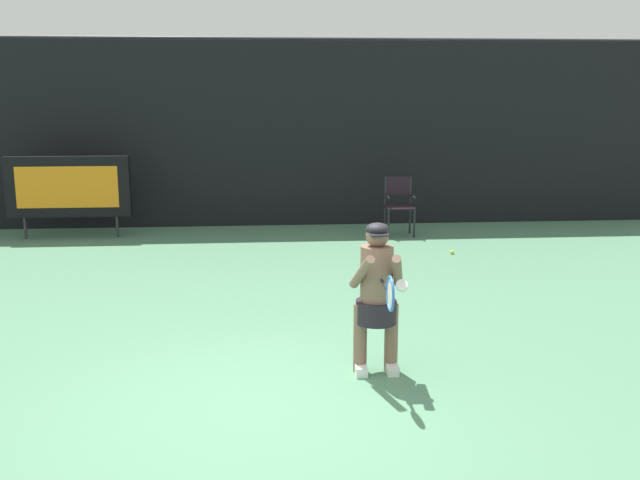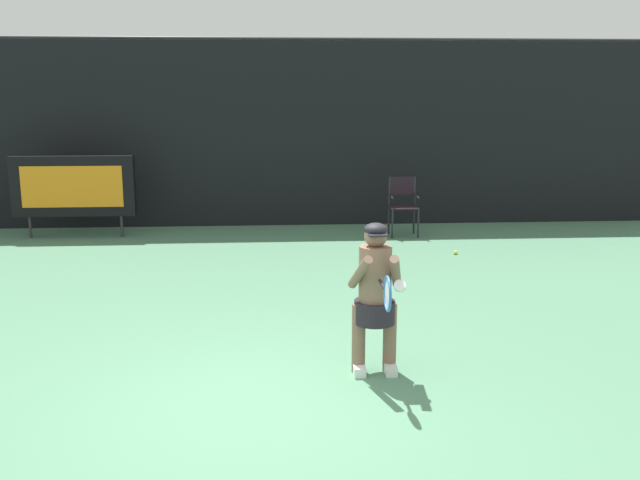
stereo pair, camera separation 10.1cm
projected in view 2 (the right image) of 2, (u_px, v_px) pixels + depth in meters
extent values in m
cube|color=#4D7D5D|center=(259.00, 406.00, 6.22)|extent=(18.00, 22.00, 0.02)
cube|color=black|center=(264.00, 135.00, 14.15)|extent=(18.00, 0.12, 3.60)
cylinder|color=#38383D|center=(262.00, 38.00, 13.78)|extent=(18.00, 0.05, 0.05)
cube|color=black|center=(73.00, 186.00, 13.10)|extent=(2.20, 0.20, 1.10)
cube|color=orange|center=(72.00, 187.00, 13.00)|extent=(1.80, 0.01, 0.75)
cylinder|color=#2D2D33|center=(30.00, 227.00, 13.20)|extent=(0.05, 0.05, 0.40)
cylinder|color=#2D2D33|center=(122.00, 226.00, 13.31)|extent=(0.05, 0.05, 0.40)
cylinder|color=black|center=(392.00, 224.00, 13.15)|extent=(0.04, 0.04, 0.52)
cylinder|color=black|center=(418.00, 224.00, 13.18)|extent=(0.04, 0.04, 0.52)
cylinder|color=black|center=(389.00, 220.00, 13.54)|extent=(0.04, 0.04, 0.52)
cylinder|color=black|center=(414.00, 220.00, 13.57)|extent=(0.04, 0.04, 0.52)
cube|color=black|center=(404.00, 207.00, 13.30)|extent=(0.52, 0.44, 0.03)
cylinder|color=black|center=(389.00, 192.00, 13.43)|extent=(0.04, 0.04, 0.56)
cylinder|color=black|center=(415.00, 192.00, 13.46)|extent=(0.04, 0.04, 0.56)
cube|color=black|center=(402.00, 186.00, 13.43)|extent=(0.48, 0.02, 0.34)
cylinder|color=black|center=(391.00, 197.00, 13.25)|extent=(0.04, 0.44, 0.04)
cylinder|color=black|center=(417.00, 196.00, 13.28)|extent=(0.04, 0.44, 0.04)
cylinder|color=orange|center=(385.00, 231.00, 13.25)|extent=(0.07, 0.07, 0.24)
cylinder|color=black|center=(385.00, 224.00, 13.22)|extent=(0.03, 0.03, 0.03)
cube|color=white|center=(359.00, 369.00, 6.89)|extent=(0.11, 0.26, 0.09)
cube|color=white|center=(390.00, 368.00, 6.91)|extent=(0.11, 0.26, 0.09)
cylinder|color=brown|center=(359.00, 338.00, 6.88)|extent=(0.13, 0.13, 0.67)
cylinder|color=brown|center=(390.00, 337.00, 6.90)|extent=(0.13, 0.13, 0.67)
cylinder|color=black|center=(375.00, 312.00, 6.84)|extent=(0.39, 0.39, 0.22)
cylinder|color=brown|center=(375.00, 275.00, 6.77)|extent=(0.31, 0.31, 0.56)
sphere|color=brown|center=(376.00, 236.00, 6.69)|extent=(0.22, 0.22, 0.22)
ellipsoid|color=black|center=(376.00, 229.00, 6.68)|extent=(0.22, 0.22, 0.12)
cube|color=black|center=(377.00, 235.00, 6.59)|extent=(0.17, 0.12, 0.02)
cylinder|color=brown|center=(360.00, 272.00, 6.58)|extent=(0.19, 0.46, 0.40)
cylinder|color=brown|center=(396.00, 272.00, 6.60)|extent=(0.19, 0.46, 0.40)
cylinder|color=white|center=(400.00, 286.00, 6.51)|extent=(0.13, 0.13, 0.12)
cylinder|color=black|center=(382.00, 284.00, 6.44)|extent=(0.03, 0.28, 0.03)
torus|color=#3166B7|center=(388.00, 294.00, 6.14)|extent=(0.02, 0.31, 0.31)
ellipsoid|color=silver|center=(388.00, 294.00, 6.14)|extent=(0.01, 0.26, 0.26)
sphere|color=#CCDB3D|center=(456.00, 252.00, 11.89)|extent=(0.07, 0.07, 0.07)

